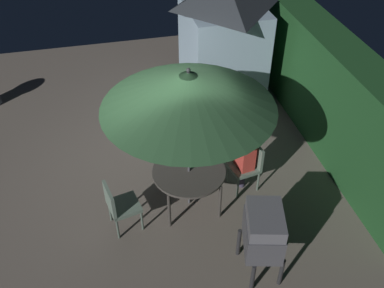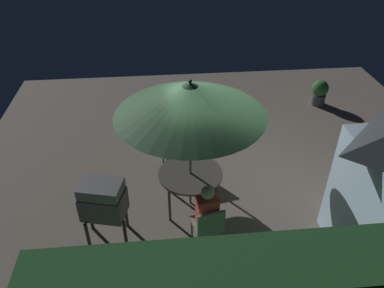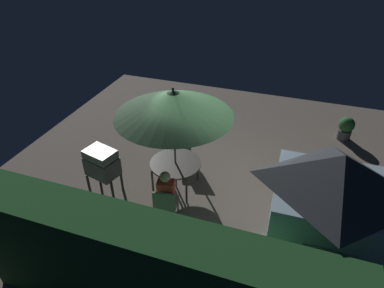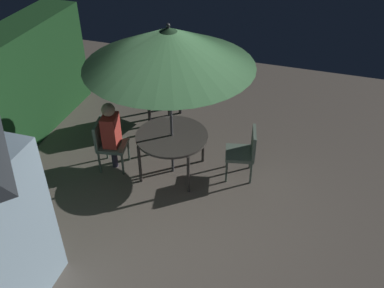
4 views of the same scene
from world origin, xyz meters
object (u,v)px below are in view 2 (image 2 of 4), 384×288
patio_table (190,176)px  bbq_grill (103,201)px  chair_near_shed (208,225)px  chair_far_side (173,147)px  patio_umbrella (190,99)px  person_in_red (207,210)px  potted_plant_by_shed (319,92)px

patio_table → bbq_grill: bbq_grill is taller
bbq_grill → chair_near_shed: bbq_grill is taller
patio_table → chair_far_side: 1.21m
bbq_grill → chair_near_shed: bearing=167.1°
bbq_grill → chair_near_shed: 1.77m
patio_umbrella → bbq_grill: 2.18m
patio_table → patio_umbrella: 1.59m
patio_table → patio_umbrella: bearing=56.3°
chair_near_shed → patio_umbrella: bearing=-79.8°
person_in_red → patio_table: bearing=-79.8°
patio_table → chair_near_shed: bearing=100.2°
patio_table → chair_near_shed: chair_near_shed is taller
bbq_grill → chair_far_side: bbq_grill is taller
patio_umbrella → chair_far_side: patio_umbrella is taller
patio_table → bbq_grill: (1.50, 0.70, 0.16)m
potted_plant_by_shed → chair_near_shed: bearing=51.7°
patio_table → bbq_grill: size_ratio=0.99×
bbq_grill → person_in_red: (-1.68, 0.31, -0.06)m
patio_umbrella → chair_near_shed: size_ratio=2.91×
potted_plant_by_shed → bbq_grill: bearing=38.6°
patio_umbrella → person_in_red: 1.80m
bbq_grill → person_in_red: size_ratio=0.95×
chair_near_shed → potted_plant_by_shed: (-3.72, -4.71, -0.14)m
patio_umbrella → person_in_red: patio_umbrella is taller
bbq_grill → potted_plant_by_shed: bbq_grill is taller
chair_near_shed → potted_plant_by_shed: bearing=-128.3°
bbq_grill → chair_far_side: bearing=-123.6°
bbq_grill → potted_plant_by_shed: size_ratio=1.69×
patio_umbrella → potted_plant_by_shed: 5.66m
patio_umbrella → bbq_grill: patio_umbrella is taller
patio_table → person_in_red: (-0.18, 1.00, 0.10)m
person_in_red → patio_umbrella: bearing=-79.8°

